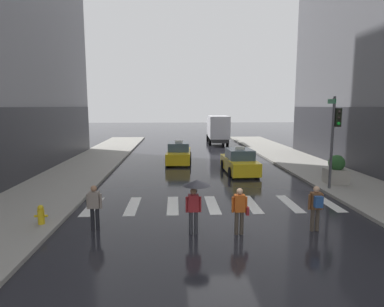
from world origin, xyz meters
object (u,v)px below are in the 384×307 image
at_px(pedestrian_with_umbrella, 196,192).
at_px(pedestrian_plain_coat, 94,205).
at_px(pedestrian_with_handbag, 240,208).
at_px(fire_hydrant, 41,215).
at_px(taxi_lead, 239,162).
at_px(planter_near_corner, 336,170).
at_px(taxi_second, 179,154).
at_px(traffic_light_pole, 335,130).
at_px(pedestrian_with_backpack, 316,205).
at_px(box_truck, 218,128).

relative_size(pedestrian_with_umbrella, pedestrian_plain_coat, 1.18).
distance_m(pedestrian_with_handbag, fire_hydrant, 7.25).
bearing_deg(taxi_lead, fire_hydrant, -133.82).
distance_m(pedestrian_with_umbrella, planter_near_corner, 10.68).
distance_m(taxi_second, fire_hydrant, 14.79).
bearing_deg(pedestrian_plain_coat, traffic_light_pole, 23.93).
height_order(taxi_second, pedestrian_with_backpack, taxi_second).
bearing_deg(fire_hydrant, pedestrian_with_backpack, -4.81).
bearing_deg(pedestrian_with_umbrella, fire_hydrant, 171.24).
bearing_deg(taxi_lead, pedestrian_plain_coat, -125.98).
bearing_deg(fire_hydrant, taxi_lead, 46.18).
relative_size(taxi_lead, planter_near_corner, 2.87).
height_order(pedestrian_with_backpack, pedestrian_plain_coat, same).
xyz_separation_m(taxi_lead, pedestrian_with_umbrella, (-3.59, -10.49, 0.79)).
relative_size(pedestrian_with_handbag, pedestrian_plain_coat, 1.00).
height_order(pedestrian_with_backpack, planter_near_corner, planter_near_corner).
xyz_separation_m(taxi_second, fire_hydrant, (-5.23, -13.84, -0.22)).
relative_size(traffic_light_pole, box_truck, 0.63).
relative_size(taxi_lead, pedestrian_with_backpack, 2.78).
bearing_deg(pedestrian_with_backpack, box_truck, 89.87).
bearing_deg(pedestrian_plain_coat, fire_hydrant, 171.50).
height_order(taxi_lead, fire_hydrant, taxi_lead).
relative_size(traffic_light_pole, pedestrian_with_umbrella, 2.47).
height_order(pedestrian_plain_coat, planter_near_corner, planter_near_corner).
relative_size(taxi_lead, taxi_second, 0.99).
distance_m(box_truck, pedestrian_plain_coat, 28.31).
xyz_separation_m(taxi_second, pedestrian_with_handbag, (1.94, -14.81, 0.21)).
xyz_separation_m(box_truck, fire_hydrant, (-9.99, -26.85, -1.34)).
xyz_separation_m(taxi_lead, box_truck, (0.76, 17.23, 1.13)).
bearing_deg(pedestrian_with_umbrella, taxi_lead, 71.09).
height_order(pedestrian_with_umbrella, pedestrian_with_backpack, pedestrian_with_umbrella).
xyz_separation_m(traffic_light_pole, box_truck, (-3.18, 22.21, -1.41)).
relative_size(taxi_lead, pedestrian_with_umbrella, 2.37).
bearing_deg(taxi_lead, taxi_second, 133.51).
bearing_deg(planter_near_corner, traffic_light_pole, -125.29).
relative_size(traffic_light_pole, taxi_lead, 1.04).
distance_m(pedestrian_with_umbrella, pedestrian_with_handbag, 1.64).
bearing_deg(pedestrian_with_backpack, traffic_light_pole, 59.38).
height_order(box_truck, fire_hydrant, box_truck).
xyz_separation_m(traffic_light_pole, taxi_lead, (-3.94, 4.98, -2.53)).
relative_size(box_truck, pedestrian_with_backpack, 4.61).
distance_m(taxi_second, pedestrian_with_backpack, 15.41).
distance_m(pedestrian_with_backpack, pedestrian_with_handbag, 2.76).
relative_size(taxi_lead, pedestrian_plain_coat, 2.78).
relative_size(pedestrian_with_backpack, pedestrian_with_handbag, 1.00).
xyz_separation_m(traffic_light_pole, pedestrian_with_handbag, (-6.00, -5.61, -2.32)).
distance_m(pedestrian_with_backpack, fire_hydrant, 9.98).
xyz_separation_m(box_truck, planter_near_corner, (3.98, -21.08, -0.98)).
distance_m(taxi_second, pedestrian_with_handbag, 14.94).
distance_m(traffic_light_pole, taxi_second, 12.41).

